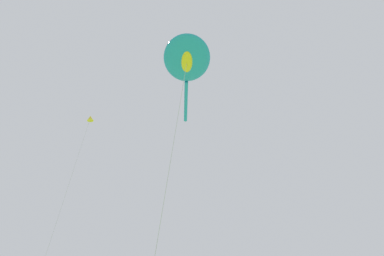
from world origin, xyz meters
The scene contains 2 objects.
big_show_kite centered at (0.90, 8.22, 19.19)m, with size 6.90×7.66×19.60m.
small_kite_stunt_black centered at (1.16, 24.98, 24.44)m, with size 1.60×0.88×25.07m.
Camera 1 is at (-8.33, -2.47, 1.68)m, focal length 29.32 mm.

